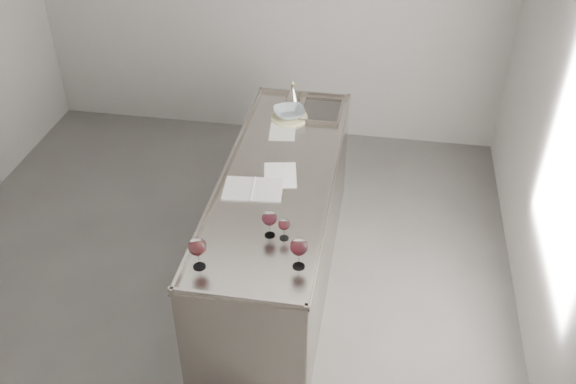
% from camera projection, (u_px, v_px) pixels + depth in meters
% --- Properties ---
extents(room_shell, '(4.54, 5.04, 2.84)m').
position_uv_depth(room_shell, '(188.00, 132.00, 3.90)').
color(room_shell, '#4F4D4A').
rests_on(room_shell, ground).
extents(counter, '(0.77, 2.42, 0.97)m').
position_uv_depth(counter, '(279.00, 228.00, 4.62)').
color(counter, gray).
rests_on(counter, ground).
extents(wine_glass_left, '(0.10, 0.10, 0.20)m').
position_uv_depth(wine_glass_left, '(197.00, 247.00, 3.52)').
color(wine_glass_left, white).
rests_on(wine_glass_left, counter).
extents(wine_glass_middle, '(0.09, 0.09, 0.18)m').
position_uv_depth(wine_glass_middle, '(269.00, 219.00, 3.75)').
color(wine_glass_middle, white).
rests_on(wine_glass_middle, counter).
extents(wine_glass_right, '(0.10, 0.10, 0.20)m').
position_uv_depth(wine_glass_right, '(299.00, 247.00, 3.52)').
color(wine_glass_right, white).
rests_on(wine_glass_right, counter).
extents(wine_glass_small, '(0.07, 0.07, 0.14)m').
position_uv_depth(wine_glass_small, '(284.00, 225.00, 3.75)').
color(wine_glass_small, white).
rests_on(wine_glass_small, counter).
extents(notebook, '(0.41, 0.30, 0.02)m').
position_uv_depth(notebook, '(253.00, 189.00, 4.20)').
color(notebook, white).
rests_on(notebook, counter).
extents(loose_paper_top, '(0.22, 0.29, 0.00)m').
position_uv_depth(loose_paper_top, '(282.00, 131.00, 4.81)').
color(loose_paper_top, silver).
rests_on(loose_paper_top, counter).
extents(loose_paper_under, '(0.27, 0.34, 0.00)m').
position_uv_depth(loose_paper_under, '(280.00, 175.00, 4.34)').
color(loose_paper_under, white).
rests_on(loose_paper_under, counter).
extents(trivet, '(0.30, 0.30, 0.02)m').
position_uv_depth(trivet, '(289.00, 117.00, 4.97)').
color(trivet, beige).
rests_on(trivet, counter).
extents(ceramic_bowl, '(0.32, 0.32, 0.06)m').
position_uv_depth(ceramic_bowl, '(289.00, 113.00, 4.94)').
color(ceramic_bowl, '#8E9EA5').
rests_on(ceramic_bowl, trivet).
extents(wine_funnel, '(0.13, 0.13, 0.19)m').
position_uv_depth(wine_funnel, '(293.00, 94.00, 5.18)').
color(wine_funnel, '#A69F94').
rests_on(wine_funnel, counter).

